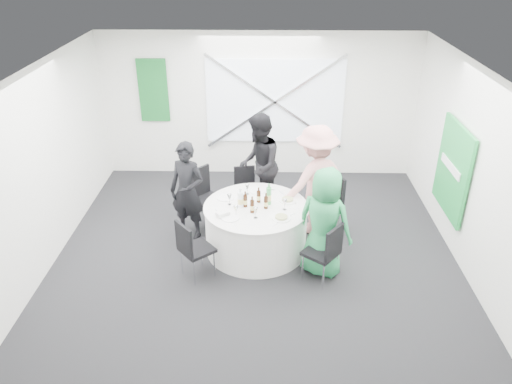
{
  "coord_description": "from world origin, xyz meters",
  "views": [
    {
      "loc": [
        0.14,
        -6.22,
        4.37
      ],
      "look_at": [
        0.0,
        0.2,
        1.0
      ],
      "focal_mm": 35.0,
      "sensor_mm": 36.0,
      "label": 1
    }
  ],
  "objects_px": {
    "person_man_back_left": "(187,191)",
    "green_water_bottle": "(269,196)",
    "chair_back": "(245,187)",
    "person_woman_green": "(324,223)",
    "clear_water_bottle": "(240,200)",
    "chair_back_right": "(329,200)",
    "person_man_back": "(259,165)",
    "chair_back_left": "(205,193)",
    "chair_front_right": "(326,249)",
    "banquet_table": "(256,228)",
    "person_woman_pink": "(315,181)",
    "chair_front_left": "(192,246)"
  },
  "relations": [
    {
      "from": "chair_back_left",
      "to": "chair_front_right",
      "type": "distance_m",
      "value": 2.36
    },
    {
      "from": "person_woman_green",
      "to": "green_water_bottle",
      "type": "bearing_deg",
      "value": -9.27
    },
    {
      "from": "banquet_table",
      "to": "person_man_back",
      "type": "distance_m",
      "value": 1.28
    },
    {
      "from": "person_man_back",
      "to": "chair_front_left",
      "type": "bearing_deg",
      "value": -24.06
    },
    {
      "from": "chair_front_right",
      "to": "person_man_back",
      "type": "relative_size",
      "value": 0.52
    },
    {
      "from": "person_man_back",
      "to": "person_woman_green",
      "type": "xyz_separation_m",
      "value": [
        0.93,
        -1.7,
        -0.08
      ]
    },
    {
      "from": "person_man_back_left",
      "to": "green_water_bottle",
      "type": "distance_m",
      "value": 1.3
    },
    {
      "from": "chair_back_right",
      "to": "chair_back_left",
      "type": "bearing_deg",
      "value": -120.37
    },
    {
      "from": "chair_back",
      "to": "chair_back_left",
      "type": "distance_m",
      "value": 0.78
    },
    {
      "from": "chair_back_left",
      "to": "green_water_bottle",
      "type": "bearing_deg",
      "value": -81.57
    },
    {
      "from": "chair_back_right",
      "to": "chair_back",
      "type": "bearing_deg",
      "value": -139.89
    },
    {
      "from": "person_woman_green",
      "to": "banquet_table",
      "type": "bearing_deg",
      "value": -0.0
    },
    {
      "from": "chair_back",
      "to": "person_man_back_left",
      "type": "xyz_separation_m",
      "value": [
        -0.87,
        -0.77,
        0.31
      ]
    },
    {
      "from": "person_woman_pink",
      "to": "green_water_bottle",
      "type": "relative_size",
      "value": 5.42
    },
    {
      "from": "chair_front_right",
      "to": "person_woman_green",
      "type": "relative_size",
      "value": 0.57
    },
    {
      "from": "chair_back_right",
      "to": "chair_front_left",
      "type": "bearing_deg",
      "value": -82.59
    },
    {
      "from": "chair_back",
      "to": "clear_water_bottle",
      "type": "xyz_separation_m",
      "value": [
        -0.02,
        -1.18,
        0.4
      ]
    },
    {
      "from": "person_man_back_left",
      "to": "person_woman_pink",
      "type": "height_order",
      "value": "person_woman_pink"
    },
    {
      "from": "chair_back",
      "to": "person_woman_green",
      "type": "height_order",
      "value": "person_woman_green"
    },
    {
      "from": "banquet_table",
      "to": "chair_back",
      "type": "height_order",
      "value": "chair_back"
    },
    {
      "from": "banquet_table",
      "to": "chair_back",
      "type": "relative_size",
      "value": 1.88
    },
    {
      "from": "chair_back",
      "to": "person_man_back",
      "type": "height_order",
      "value": "person_man_back"
    },
    {
      "from": "chair_back",
      "to": "person_woman_green",
      "type": "distance_m",
      "value": 2.07
    },
    {
      "from": "person_man_back_left",
      "to": "chair_front_right",
      "type": "bearing_deg",
      "value": -9.61
    },
    {
      "from": "chair_back",
      "to": "person_woman_green",
      "type": "bearing_deg",
      "value": -65.59
    },
    {
      "from": "banquet_table",
      "to": "person_man_back_left",
      "type": "bearing_deg",
      "value": 159.88
    },
    {
      "from": "chair_front_right",
      "to": "person_woman_pink",
      "type": "xyz_separation_m",
      "value": [
        -0.05,
        1.35,
        0.37
      ]
    },
    {
      "from": "clear_water_bottle",
      "to": "chair_back_left",
      "type": "bearing_deg",
      "value": 129.51
    },
    {
      "from": "person_woman_pink",
      "to": "clear_water_bottle",
      "type": "distance_m",
      "value": 1.3
    },
    {
      "from": "banquet_table",
      "to": "chair_back_right",
      "type": "height_order",
      "value": "chair_back_right"
    },
    {
      "from": "chair_back_right",
      "to": "person_man_back",
      "type": "relative_size",
      "value": 0.58
    },
    {
      "from": "chair_back_right",
      "to": "green_water_bottle",
      "type": "relative_size",
      "value": 3.06
    },
    {
      "from": "chair_front_right",
      "to": "person_man_back",
      "type": "height_order",
      "value": "person_man_back"
    },
    {
      "from": "person_man_back_left",
      "to": "green_water_bottle",
      "type": "height_order",
      "value": "person_man_back_left"
    },
    {
      "from": "green_water_bottle",
      "to": "clear_water_bottle",
      "type": "relative_size",
      "value": 1.1
    },
    {
      "from": "chair_back_left",
      "to": "chair_back",
      "type": "bearing_deg",
      "value": -15.31
    },
    {
      "from": "person_man_back",
      "to": "clear_water_bottle",
      "type": "relative_size",
      "value": 5.82
    },
    {
      "from": "person_woman_pink",
      "to": "person_woman_green",
      "type": "height_order",
      "value": "person_woman_pink"
    },
    {
      "from": "banquet_table",
      "to": "green_water_bottle",
      "type": "relative_size",
      "value": 4.67
    },
    {
      "from": "chair_front_right",
      "to": "chair_front_left",
      "type": "relative_size",
      "value": 1.02
    },
    {
      "from": "chair_back_left",
      "to": "person_man_back",
      "type": "xyz_separation_m",
      "value": [
        0.87,
        0.45,
        0.3
      ]
    },
    {
      "from": "green_water_bottle",
      "to": "chair_back_left",
      "type": "bearing_deg",
      "value": 147.77
    },
    {
      "from": "chair_back_right",
      "to": "chair_front_right",
      "type": "relative_size",
      "value": 1.11
    },
    {
      "from": "chair_back",
      "to": "clear_water_bottle",
      "type": "bearing_deg",
      "value": -101.2
    },
    {
      "from": "chair_back_left",
      "to": "person_man_back",
      "type": "height_order",
      "value": "person_man_back"
    },
    {
      "from": "person_woman_green",
      "to": "green_water_bottle",
      "type": "height_order",
      "value": "person_woman_green"
    },
    {
      "from": "chair_back_left",
      "to": "clear_water_bottle",
      "type": "distance_m",
      "value": 1.02
    },
    {
      "from": "person_man_back_left",
      "to": "person_woman_pink",
      "type": "bearing_deg",
      "value": 25.49
    },
    {
      "from": "chair_back_right",
      "to": "person_woman_pink",
      "type": "xyz_separation_m",
      "value": [
        -0.22,
        0.07,
        0.3
      ]
    },
    {
      "from": "chair_back",
      "to": "clear_water_bottle",
      "type": "height_order",
      "value": "clear_water_bottle"
    }
  ]
}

